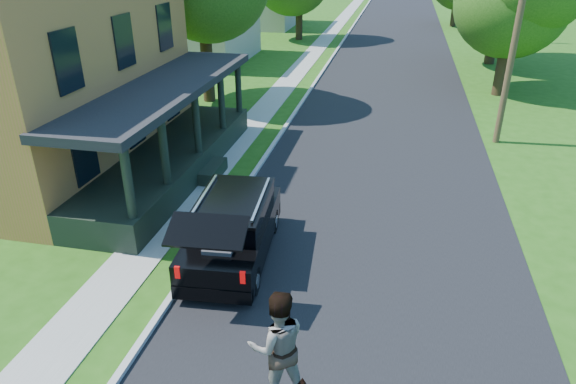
# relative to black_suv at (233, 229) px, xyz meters

# --- Properties ---
(ground) EXTENTS (140.00, 140.00, 0.00)m
(ground) POSITION_rel_black_suv_xyz_m (3.20, -1.50, -0.82)
(ground) COLOR #215010
(ground) RESTS_ON ground
(street) EXTENTS (8.00, 120.00, 0.02)m
(street) POSITION_rel_black_suv_xyz_m (3.20, 18.50, -0.82)
(street) COLOR black
(street) RESTS_ON ground
(curb) EXTENTS (0.15, 120.00, 0.12)m
(curb) POSITION_rel_black_suv_xyz_m (-0.85, 18.50, -0.82)
(curb) COLOR #A7A7A1
(curb) RESTS_ON ground
(sidewalk) EXTENTS (1.30, 120.00, 0.03)m
(sidewalk) POSITION_rel_black_suv_xyz_m (-2.40, 18.50, -0.82)
(sidewalk) COLOR gray
(sidewalk) RESTS_ON ground
(front_walk) EXTENTS (6.50, 1.20, 0.03)m
(front_walk) POSITION_rel_black_suv_xyz_m (-6.30, 4.50, -0.82)
(front_walk) COLOR gray
(front_walk) RESTS_ON ground
(black_suv) EXTENTS (2.09, 4.70, 2.13)m
(black_suv) POSITION_rel_black_suv_xyz_m (0.00, 0.00, 0.00)
(black_suv) COLOR black
(black_suv) RESTS_ON ground
(skateboarder) EXTENTS (1.15, 1.04, 1.93)m
(skateboarder) POSITION_rel_black_suv_xyz_m (2.20, -4.50, 0.76)
(skateboarder) COLOR black
(skateboarder) RESTS_ON ground
(utility_pole_near) EXTENTS (1.48, 0.62, 8.34)m
(utility_pole_near) POSITION_rel_black_suv_xyz_m (7.70, 10.11, 3.49)
(utility_pole_near) COLOR #44321F
(utility_pole_near) RESTS_ON ground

